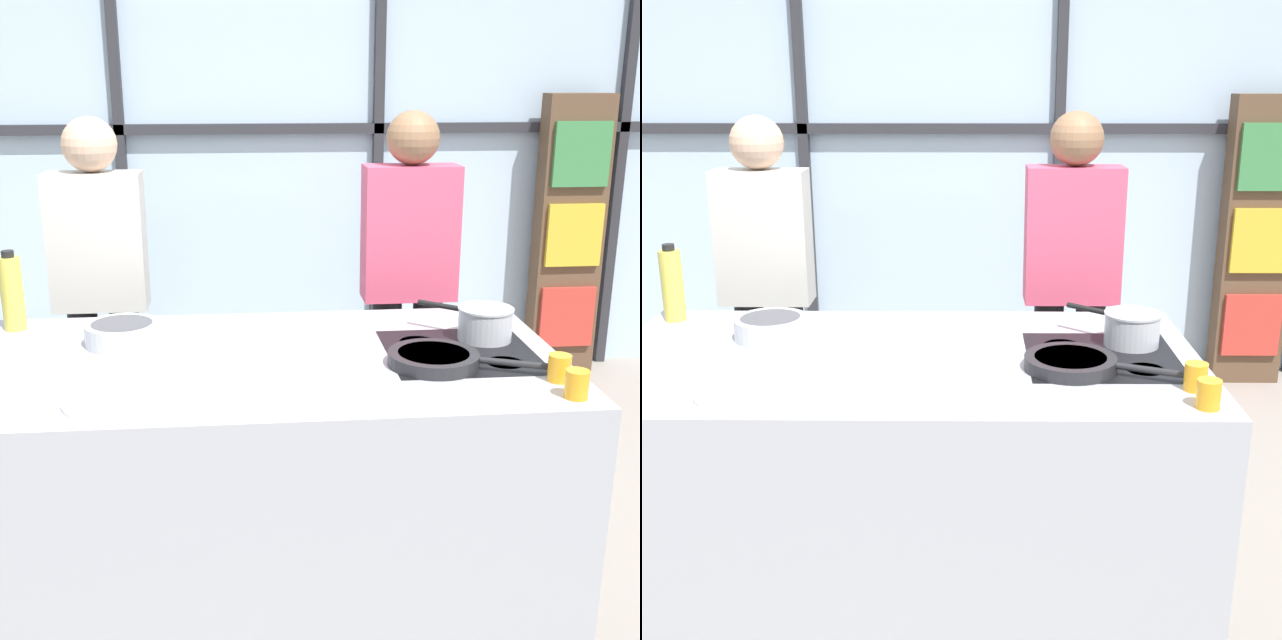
{
  "view_description": "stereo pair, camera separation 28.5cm",
  "coord_description": "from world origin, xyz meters",
  "views": [
    {
      "loc": [
        -0.05,
        -2.61,
        1.85
      ],
      "look_at": [
        0.21,
        0.1,
        1.01
      ],
      "focal_mm": 45.0,
      "sensor_mm": 36.0,
      "label": 1
    },
    {
      "loc": [
        0.24,
        -2.63,
        1.85
      ],
      "look_at": [
        0.21,
        0.1,
        1.01
      ],
      "focal_mm": 45.0,
      "sensor_mm": 36.0,
      "label": 2
    }
  ],
  "objects": [
    {
      "name": "ground_plane",
      "position": [
        0.0,
        0.0,
        0.0
      ],
      "size": [
        18.0,
        18.0,
        0.0
      ],
      "primitive_type": "plane",
      "color": "gray"
    },
    {
      "name": "back_window_wall",
      "position": [
        0.0,
        2.33,
        1.4
      ],
      "size": [
        6.4,
        0.1,
        2.8
      ],
      "color": "silver",
      "rests_on": "ground_plane"
    },
    {
      "name": "bookshelf",
      "position": [
        1.96,
        2.14,
        0.87
      ],
      "size": [
        0.41,
        0.19,
        1.74
      ],
      "color": "brown",
      "rests_on": "ground_plane"
    },
    {
      "name": "demo_island",
      "position": [
        0.0,
        -0.0,
        0.46
      ],
      "size": [
        2.07,
        1.09,
        0.91
      ],
      "color": "#A8AAB2",
      "rests_on": "ground_plane"
    },
    {
      "name": "spectator_far_left",
      "position": [
        -0.7,
        0.94,
        0.97
      ],
      "size": [
        0.41,
        0.24,
        1.68
      ],
      "rotation": [
        0.0,
        0.0,
        3.14
      ],
      "color": "black",
      "rests_on": "ground_plane"
    },
    {
      "name": "spectator_center_left",
      "position": [
        0.7,
        0.94,
        0.97
      ],
      "size": [
        0.43,
        0.24,
        1.7
      ],
      "rotation": [
        0.0,
        0.0,
        3.14
      ],
      "color": "black",
      "rests_on": "ground_plane"
    },
    {
      "name": "frying_pan",
      "position": [
        0.58,
        -0.13,
        0.94
      ],
      "size": [
        0.53,
        0.31,
        0.04
      ],
      "color": "#232326",
      "rests_on": "demo_island"
    },
    {
      "name": "saucepan",
      "position": [
        0.82,
        0.13,
        0.98
      ],
      "size": [
        0.32,
        0.29,
        0.12
      ],
      "color": "silver",
      "rests_on": "demo_island"
    },
    {
      "name": "white_plate",
      "position": [
        -0.47,
        -0.36,
        0.92
      ],
      "size": [
        0.27,
        0.27,
        0.01
      ],
      "primitive_type": "cylinder",
      "color": "white",
      "rests_on": "demo_island"
    },
    {
      "name": "mixing_bowl",
      "position": [
        -0.5,
        0.19,
        0.96
      ],
      "size": [
        0.27,
        0.27,
        0.08
      ],
      "color": "silver",
      "rests_on": "demo_island"
    },
    {
      "name": "oil_bottle",
      "position": [
        -0.94,
        0.41,
        1.06
      ],
      "size": [
        0.08,
        0.08,
        0.31
      ],
      "color": "#E0CC4C",
      "rests_on": "demo_island"
    },
    {
      "name": "juice_glass_near",
      "position": [
        0.94,
        -0.45,
        0.96
      ],
      "size": [
        0.07,
        0.07,
        0.09
      ],
      "primitive_type": "cylinder",
      "color": "orange",
      "rests_on": "demo_island"
    },
    {
      "name": "juice_glass_far",
      "position": [
        0.94,
        -0.31,
        0.96
      ],
      "size": [
        0.07,
        0.07,
        0.09
      ],
      "primitive_type": "cylinder",
      "color": "orange",
      "rests_on": "demo_island"
    }
  ]
}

